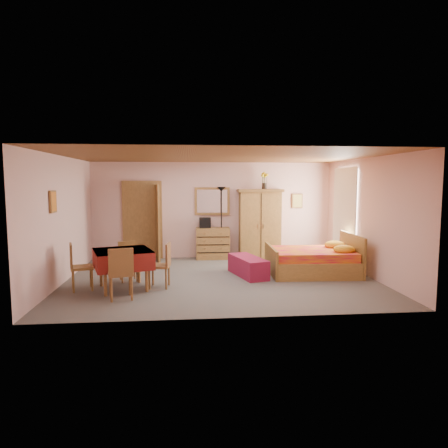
{
  "coord_description": "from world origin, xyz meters",
  "views": [
    {
      "loc": [
        -0.72,
        -8.37,
        2.07
      ],
      "look_at": [
        0.1,
        0.3,
        1.15
      ],
      "focal_mm": 32.0,
      "sensor_mm": 36.0,
      "label": 1
    }
  ],
  "objects": [
    {
      "name": "chair_west",
      "position": [
        -2.72,
        -0.64,
        0.45
      ],
      "size": [
        0.51,
        0.51,
        0.91
      ],
      "primitive_type": "cube",
      "rotation": [
        0.0,
        0.0,
        -1.27
      ],
      "color": "#A57537",
      "rests_on": "floor"
    },
    {
      "name": "wall_left",
      "position": [
        -3.25,
        0.0,
        1.3
      ],
      "size": [
        0.1,
        5.0,
        2.6
      ],
      "primitive_type": "cube",
      "color": "beige",
      "rests_on": "floor"
    },
    {
      "name": "stereo",
      "position": [
        -0.23,
        2.29,
        0.98
      ],
      "size": [
        0.31,
        0.23,
        0.28
      ],
      "primitive_type": "cube",
      "rotation": [
        0.0,
        0.0,
        0.05
      ],
      "color": "black",
      "rests_on": "chest_of_drawers"
    },
    {
      "name": "chair_north",
      "position": [
        -1.94,
        -0.01,
        0.41
      ],
      "size": [
        0.46,
        0.46,
        0.82
      ],
      "primitive_type": "cube",
      "rotation": [
        0.0,
        0.0,
        3.41
      ],
      "color": "#A66C38",
      "rests_on": "floor"
    },
    {
      "name": "chair_south",
      "position": [
        -1.89,
        -1.3,
        0.47
      ],
      "size": [
        0.51,
        0.51,
        0.93
      ],
      "primitive_type": "cube",
      "rotation": [
        0.0,
        0.0,
        0.23
      ],
      "color": "brown",
      "rests_on": "floor"
    },
    {
      "name": "window",
      "position": [
        3.21,
        1.2,
        1.45
      ],
      "size": [
        0.08,
        1.4,
        1.95
      ],
      "primitive_type": "cube",
      "color": "white",
      "rests_on": "wall_right"
    },
    {
      "name": "picture_left",
      "position": [
        -3.22,
        -0.6,
        1.7
      ],
      "size": [
        0.04,
        0.32,
        0.42
      ],
      "primitive_type": "cube",
      "color": "orange",
      "rests_on": "wall_left"
    },
    {
      "name": "wardrobe",
      "position": [
        1.25,
        2.2,
        0.94
      ],
      "size": [
        1.22,
        0.65,
        1.88
      ],
      "primitive_type": "cube",
      "rotation": [
        0.0,
        0.0,
        -0.03
      ],
      "color": "olive",
      "rests_on": "floor"
    },
    {
      "name": "dining_table",
      "position": [
        -1.95,
        -0.64,
        0.38
      ],
      "size": [
        1.3,
        1.3,
        0.76
      ],
      "primitive_type": "cube",
      "rotation": [
        0.0,
        0.0,
        0.31
      ],
      "color": "maroon",
      "rests_on": "floor"
    },
    {
      "name": "floor_lamp",
      "position": [
        0.22,
        2.32,
        0.97
      ],
      "size": [
        0.28,
        0.28,
        1.94
      ],
      "primitive_type": "cube",
      "rotation": [
        0.0,
        0.0,
        -0.12
      ],
      "color": "black",
      "rests_on": "floor"
    },
    {
      "name": "doorway",
      "position": [
        -1.9,
        2.47,
        1.02
      ],
      "size": [
        1.06,
        0.12,
        2.15
      ],
      "primitive_type": "cube",
      "color": "#9E6B35",
      "rests_on": "floor"
    },
    {
      "name": "wall_right",
      "position": [
        3.25,
        0.0,
        1.3
      ],
      "size": [
        0.1,
        5.0,
        2.6
      ],
      "primitive_type": "cube",
      "color": "beige",
      "rests_on": "floor"
    },
    {
      "name": "bench",
      "position": [
        0.62,
        0.22,
        0.21
      ],
      "size": [
        0.78,
        1.33,
        0.42
      ],
      "primitive_type": "cube",
      "rotation": [
        0.0,
        0.0,
        0.27
      ],
      "color": "maroon",
      "rests_on": "floor"
    },
    {
      "name": "ceiling",
      "position": [
        0.0,
        0.0,
        2.6
      ],
      "size": [
        6.5,
        6.5,
        0.0
      ],
      "primitive_type": "plane",
      "rotation": [
        3.14,
        0.0,
        0.0
      ],
      "color": "brown",
      "rests_on": "wall_back"
    },
    {
      "name": "chest_of_drawers",
      "position": [
        -0.02,
        2.26,
        0.42
      ],
      "size": [
        0.9,
        0.46,
        0.84
      ],
      "primitive_type": "cube",
      "rotation": [
        0.0,
        0.0,
        -0.01
      ],
      "color": "olive",
      "rests_on": "floor"
    },
    {
      "name": "wall_mirror",
      "position": [
        -0.02,
        2.47,
        1.55
      ],
      "size": [
        0.95,
        0.09,
        0.75
      ],
      "primitive_type": "cube",
      "rotation": [
        0.0,
        0.0,
        -0.04
      ],
      "color": "silver",
      "rests_on": "wall_back"
    },
    {
      "name": "bed",
      "position": [
        2.09,
        0.3,
        0.45
      ],
      "size": [
        2.0,
        1.61,
        0.9
      ],
      "primitive_type": "cube",
      "rotation": [
        0.0,
        0.0,
        -0.04
      ],
      "color": "red",
      "rests_on": "floor"
    },
    {
      "name": "chair_east",
      "position": [
        -1.26,
        -0.58,
        0.44
      ],
      "size": [
        0.45,
        0.45,
        0.88
      ],
      "primitive_type": "cube",
      "rotation": [
        0.0,
        0.0,
        1.45
      ],
      "color": "brown",
      "rests_on": "floor"
    },
    {
      "name": "wall_back",
      "position": [
        0.0,
        2.5,
        1.3
      ],
      "size": [
        6.5,
        0.1,
        2.6
      ],
      "primitive_type": "cube",
      "color": "beige",
      "rests_on": "floor"
    },
    {
      "name": "picture_back",
      "position": [
        2.35,
        2.47,
        1.55
      ],
      "size": [
        0.3,
        0.04,
        0.4
      ],
      "primitive_type": "cube",
      "color": "#D8BF59",
      "rests_on": "wall_back"
    },
    {
      "name": "sunflower_vase",
      "position": [
        1.36,
        2.22,
        2.11
      ],
      "size": [
        0.19,
        0.19,
        0.45
      ],
      "primitive_type": "cube",
      "rotation": [
        0.0,
        0.0,
        0.03
      ],
      "color": "yellow",
      "rests_on": "wardrobe"
    },
    {
      "name": "wall_front",
      "position": [
        0.0,
        -2.5,
        1.3
      ],
      "size": [
        6.5,
        0.1,
        2.6
      ],
      "primitive_type": "cube",
      "color": "beige",
      "rests_on": "floor"
    },
    {
      "name": "floor",
      "position": [
        0.0,
        0.0,
        0.0
      ],
      "size": [
        6.5,
        6.5,
        0.0
      ],
      "primitive_type": "plane",
      "color": "#645E58",
      "rests_on": "ground"
    }
  ]
}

